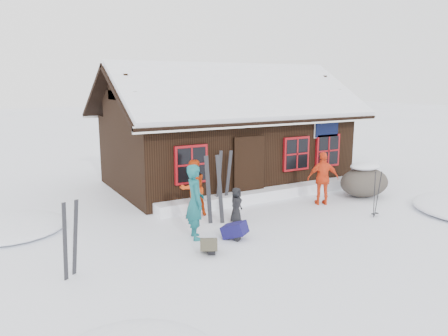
% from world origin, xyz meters
% --- Properties ---
extents(ground, '(120.00, 120.00, 0.00)m').
position_xyz_m(ground, '(0.00, 0.00, 0.00)').
color(ground, white).
rests_on(ground, ground).
extents(mountain_hut, '(8.90, 6.09, 4.42)m').
position_xyz_m(mountain_hut, '(1.50, 4.98, 1.58)').
color(mountain_hut, black).
rests_on(mountain_hut, ground).
extents(snow_drift, '(7.60, 0.60, 0.35)m').
position_xyz_m(snow_drift, '(1.50, 2.25, 0.17)').
color(snow_drift, white).
rests_on(snow_drift, ground).
extents(snow_mounds, '(20.60, 13.20, 0.48)m').
position_xyz_m(snow_mounds, '(1.65, 1.86, 0.00)').
color(snow_mounds, white).
rests_on(snow_mounds, ground).
extents(skier_teal, '(0.56, 0.74, 1.82)m').
position_xyz_m(skier_teal, '(-2.09, 0.14, 0.91)').
color(skier_teal, '#13565A').
rests_on(skier_teal, ground).
extents(skier_orange_left, '(0.80, 0.63, 1.61)m').
position_xyz_m(skier_orange_left, '(-1.36, 1.79, 0.81)').
color(skier_orange_left, red).
rests_on(skier_orange_left, ground).
extents(skier_orange_right, '(1.04, 0.79, 1.64)m').
position_xyz_m(skier_orange_right, '(2.61, 0.88, 0.82)').
color(skier_orange_right, red).
rests_on(skier_orange_right, ground).
extents(skier_crouched, '(0.56, 0.51, 0.95)m').
position_xyz_m(skier_crouched, '(-0.59, 0.72, 0.48)').
color(skier_crouched, black).
rests_on(skier_crouched, ground).
extents(boulder, '(1.73, 1.30, 1.01)m').
position_xyz_m(boulder, '(4.46, 0.93, 0.51)').
color(boulder, '#4A433B').
rests_on(boulder, ground).
extents(ski_pair_left, '(0.41, 0.27, 1.55)m').
position_xyz_m(ski_pair_left, '(-5.10, -0.55, 0.72)').
color(ski_pair_left, black).
rests_on(ski_pair_left, ground).
extents(ski_pair_mid, '(0.53, 0.20, 1.90)m').
position_xyz_m(ski_pair_mid, '(-1.16, 0.91, 0.90)').
color(ski_pair_mid, black).
rests_on(ski_pair_mid, ground).
extents(ski_pair_right, '(0.54, 0.16, 1.77)m').
position_xyz_m(ski_pair_right, '(-0.14, 2.20, 0.83)').
color(ski_pair_right, black).
rests_on(ski_pair_right, ground).
extents(ski_poles, '(0.24, 0.12, 1.33)m').
position_xyz_m(ski_poles, '(3.06, -0.79, 0.63)').
color(ski_poles, black).
rests_on(ski_poles, ground).
extents(backpack_blue, '(0.66, 0.69, 0.30)m').
position_xyz_m(backpack_blue, '(-1.29, -0.37, 0.15)').
color(backpack_blue, '#141149').
rests_on(backpack_blue, ground).
extents(backpack_olive, '(0.56, 0.61, 0.27)m').
position_xyz_m(backpack_olive, '(-2.26, -0.86, 0.13)').
color(backpack_olive, '#3D3A2C').
rests_on(backpack_olive, ground).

